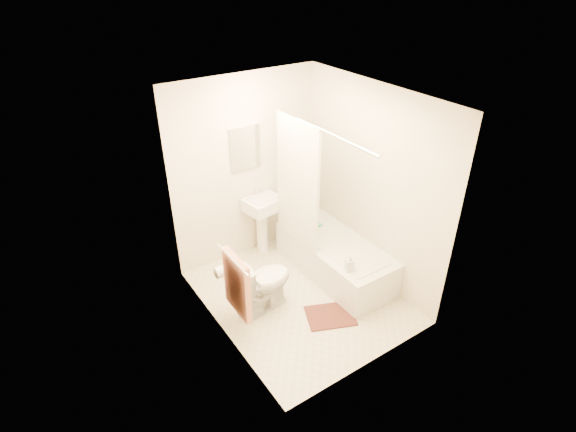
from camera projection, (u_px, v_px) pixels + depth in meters
floor at (300, 297)px, 5.36m from camera, size 2.40×2.40×0.00m
ceiling at (303, 97)px, 4.13m from camera, size 2.40×2.40×0.00m
wall_back at (246, 170)px, 5.60m from camera, size 2.00×0.02×2.40m
wall_left at (215, 239)px, 4.27m from camera, size 0.02×2.40×2.40m
wall_right at (371, 186)px, 5.23m from camera, size 0.02×2.40×2.40m
mirror at (245, 148)px, 5.44m from camera, size 0.40×0.03×0.55m
curtain_rod at (321, 129)px, 4.55m from camera, size 0.03×1.70×0.03m
shower_curtain at (297, 183)px, 5.24m from camera, size 0.04×0.80×1.55m
towel_bar at (232, 259)px, 4.16m from camera, size 0.02×0.60×0.02m
towel at (237, 285)px, 4.34m from camera, size 0.06×0.45×0.66m
toilet_paper at (220, 272)px, 4.64m from camera, size 0.11×0.12×0.12m
toilet at (261, 283)px, 5.03m from camera, size 0.77×0.49×0.71m
sink at (263, 223)px, 5.96m from camera, size 0.51×0.44×0.90m
bathtub at (335, 257)px, 5.66m from camera, size 0.71×1.63×0.46m
bath_mat at (330, 316)px, 5.07m from camera, size 0.65×0.58×0.02m
soap_bottle at (350, 263)px, 5.01m from camera, size 0.12×0.12×0.20m
scrub_brush at (315, 224)px, 5.88m from camera, size 0.11×0.21×0.04m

